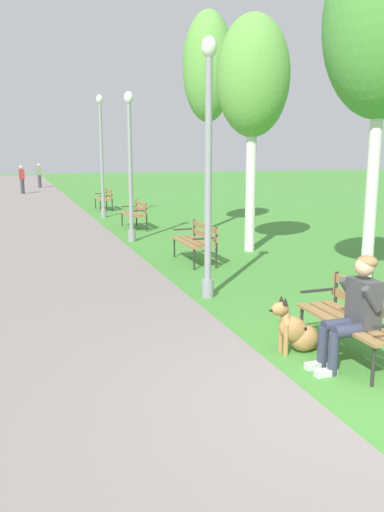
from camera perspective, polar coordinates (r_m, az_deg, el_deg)
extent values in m
plane|color=#478E38|center=(5.21, 18.21, -15.58)|extent=(120.00, 120.00, 0.00)
cube|color=gray|center=(27.75, -17.95, 6.08)|extent=(4.18, 60.00, 0.04)
cube|color=olive|center=(5.99, 15.83, -7.18)|extent=(0.14, 1.50, 0.04)
cube|color=olive|center=(6.09, 17.20, -6.96)|extent=(0.14, 1.50, 0.04)
cube|color=olive|center=(6.19, 18.52, -6.74)|extent=(0.14, 1.50, 0.04)
cube|color=olive|center=(6.21, 19.38, -5.38)|extent=(0.04, 1.50, 0.11)
cube|color=olive|center=(6.16, 19.49, -3.78)|extent=(0.04, 1.50, 0.11)
cylinder|color=#2D2B28|center=(6.59, 12.14, -7.34)|extent=(0.04, 0.04, 0.45)
cylinder|color=#2D2B28|center=(6.79, 15.70, -5.20)|extent=(0.04, 0.04, 0.85)
cube|color=#2D2B28|center=(6.58, 13.78, -3.77)|extent=(0.45, 0.04, 0.03)
cylinder|color=#2D2B28|center=(5.54, 19.60, -11.45)|extent=(0.04, 0.04, 0.45)
cube|color=olive|center=(10.89, -0.82, 1.53)|extent=(0.14, 1.50, 0.04)
cube|color=olive|center=(10.94, 0.06, 1.58)|extent=(0.14, 1.50, 0.04)
cube|color=olive|center=(11.00, 0.92, 1.63)|extent=(0.14, 1.50, 0.04)
cube|color=olive|center=(11.01, 1.44, 2.37)|extent=(0.04, 1.50, 0.11)
cube|color=olive|center=(10.99, 1.44, 3.30)|extent=(0.04, 1.50, 0.11)
cylinder|color=#2D2B28|center=(11.57, -1.99, 0.97)|extent=(0.04, 0.04, 0.45)
cylinder|color=#2D2B28|center=(11.68, 0.26, 2.08)|extent=(0.04, 0.04, 0.85)
cube|color=#2D2B28|center=(11.56, -1.05, 3.01)|extent=(0.45, 0.04, 0.03)
cylinder|color=#2D2B28|center=(10.28, 0.25, -0.34)|extent=(0.04, 0.04, 0.45)
cylinder|color=#2D2B28|center=(10.41, 2.75, 0.91)|extent=(0.04, 0.04, 0.85)
cube|color=#2D2B28|center=(10.27, 1.30, 1.95)|extent=(0.45, 0.04, 0.03)
cube|color=olive|center=(16.06, -7.28, 4.62)|extent=(0.14, 1.50, 0.04)
cube|color=olive|center=(16.09, -6.67, 4.65)|extent=(0.14, 1.50, 0.04)
cube|color=olive|center=(16.13, -6.06, 4.68)|extent=(0.14, 1.50, 0.04)
cube|color=olive|center=(16.14, -5.70, 5.19)|extent=(0.04, 1.50, 0.11)
cube|color=olive|center=(16.12, -5.72, 5.82)|extent=(0.04, 1.50, 0.11)
cylinder|color=#2D2B28|center=(16.75, -7.82, 4.11)|extent=(0.04, 0.04, 0.45)
cylinder|color=#2D2B28|center=(16.83, -6.23, 4.86)|extent=(0.04, 0.04, 0.85)
cube|color=#2D2B28|center=(16.74, -7.19, 5.51)|extent=(0.45, 0.04, 0.03)
cylinder|color=#2D2B28|center=(15.41, -6.83, 3.50)|extent=(0.04, 0.04, 0.45)
cylinder|color=#2D2B28|center=(15.49, -5.10, 4.33)|extent=(0.04, 0.04, 0.85)
cube|color=#2D2B28|center=(15.40, -6.13, 5.03)|extent=(0.45, 0.04, 0.03)
cube|color=olive|center=(21.68, -10.43, 6.25)|extent=(0.14, 1.50, 0.04)
cube|color=olive|center=(21.71, -9.97, 6.28)|extent=(0.14, 1.50, 0.04)
cube|color=olive|center=(21.74, -9.52, 6.30)|extent=(0.14, 1.50, 0.04)
cube|color=olive|center=(21.74, -9.25, 6.68)|extent=(0.04, 1.50, 0.11)
cube|color=olive|center=(21.73, -9.27, 7.15)|extent=(0.04, 1.50, 0.11)
cylinder|color=#2D2B28|center=(22.38, -10.74, 5.82)|extent=(0.04, 0.04, 0.45)
cylinder|color=#2D2B28|center=(22.43, -9.54, 6.39)|extent=(0.04, 0.04, 0.85)
cube|color=#2D2B28|center=(22.37, -10.27, 6.87)|extent=(0.45, 0.04, 0.03)
cylinder|color=#2D2B28|center=(21.02, -10.20, 5.49)|extent=(0.04, 0.04, 0.45)
cylinder|color=#2D2B28|center=(21.08, -8.92, 6.09)|extent=(0.04, 0.04, 0.85)
cube|color=#2D2B28|center=(21.02, -9.69, 6.62)|extent=(0.45, 0.04, 0.03)
cylinder|color=#33384C|center=(5.87, 16.24, -7.38)|extent=(0.42, 0.14, 0.14)
cylinder|color=#33384C|center=(5.83, 14.39, -9.85)|extent=(0.11, 0.11, 0.47)
cube|color=silver|center=(5.87, 13.62, -11.79)|extent=(0.24, 0.09, 0.07)
cylinder|color=#33384C|center=(5.72, 17.39, -7.96)|extent=(0.42, 0.14, 0.14)
cylinder|color=#33384C|center=(5.68, 15.50, -10.50)|extent=(0.11, 0.11, 0.47)
cube|color=silver|center=(5.71, 14.72, -12.49)|extent=(0.24, 0.09, 0.07)
cube|color=#3F3F42|center=(5.84, 18.64, -4.96)|extent=(0.22, 0.36, 0.52)
cylinder|color=#3F3F42|center=(5.93, 17.07, -3.60)|extent=(0.25, 0.09, 0.30)
cylinder|color=#3F3F42|center=(5.62, 19.44, -4.56)|extent=(0.25, 0.09, 0.30)
sphere|color=tan|center=(5.73, 18.73, -1.13)|extent=(0.21, 0.21, 0.21)
ellipsoid|color=olive|center=(5.74, 19.00, -0.62)|extent=(0.22, 0.23, 0.14)
ellipsoid|color=#B27F47|center=(6.27, 12.42, -8.96)|extent=(0.36, 0.28, 0.32)
ellipsoid|color=#B27F47|center=(6.15, 11.27, -8.07)|extent=(0.50, 0.23, 0.48)
ellipsoid|color=black|center=(6.17, 11.69, -7.68)|extent=(0.36, 0.19, 0.27)
cylinder|color=#B27F47|center=(6.17, 9.90, -8.90)|extent=(0.06, 0.06, 0.38)
cylinder|color=#B27F47|center=(6.08, 10.46, -9.26)|extent=(0.06, 0.06, 0.38)
cylinder|color=#B27F47|center=(6.06, 10.42, -6.92)|extent=(0.11, 0.17, 0.19)
ellipsoid|color=#B27F47|center=(5.98, 9.80, -5.83)|extent=(0.22, 0.14, 0.16)
cone|color=black|center=(5.93, 8.95, -6.03)|extent=(0.10, 0.09, 0.09)
cone|color=black|center=(6.01, 9.96, -4.76)|extent=(0.06, 0.06, 0.09)
cone|color=black|center=(5.93, 10.38, -4.98)|extent=(0.06, 0.06, 0.09)
cylinder|color=#B27F47|center=(6.42, 13.91, -9.83)|extent=(0.28, 0.05, 0.04)
cylinder|color=gray|center=(8.36, 1.75, -3.62)|extent=(0.20, 0.20, 0.30)
cylinder|color=gray|center=(8.08, 1.83, 8.28)|extent=(0.11, 0.11, 3.75)
ellipsoid|color=silver|center=(8.22, 1.92, 22.31)|extent=(0.24, 0.24, 0.32)
cylinder|color=gray|center=(13.78, -6.74, 2.27)|extent=(0.20, 0.20, 0.30)
cylinder|color=gray|center=(13.62, -6.90, 9.12)|extent=(0.11, 0.11, 3.59)
ellipsoid|color=silver|center=(13.69, -7.10, 17.15)|extent=(0.24, 0.24, 0.32)
cylinder|color=gray|center=(19.21, -9.86, 4.74)|extent=(0.20, 0.20, 0.30)
cylinder|color=gray|center=(19.09, -10.05, 10.39)|extent=(0.11, 0.11, 4.09)
ellipsoid|color=silver|center=(19.18, -10.28, 16.87)|extent=(0.24, 0.24, 0.32)
cylinder|color=silver|center=(8.95, 19.44, 6.88)|extent=(0.20, 0.20, 3.42)
ellipsoid|color=#4C933D|center=(9.14, 20.60, 23.20)|extent=(1.92, 1.70, 2.90)
cylinder|color=silver|center=(12.24, 6.58, 8.02)|extent=(0.24, 0.24, 3.22)
ellipsoid|color=#66A847|center=(12.34, 6.84, 19.33)|extent=(1.68, 1.66, 2.71)
cylinder|color=silver|center=(15.78, 1.74, 9.99)|extent=(0.17, 0.17, 3.87)
ellipsoid|color=#66A847|center=(15.97, 1.80, 20.38)|extent=(1.48, 1.60, 3.16)
cylinder|color=#383842|center=(31.35, -18.42, 7.37)|extent=(0.22, 0.22, 0.88)
cube|color=maroon|center=(31.32, -18.50, 8.68)|extent=(0.32, 0.20, 0.56)
sphere|color=beige|center=(31.31, -18.55, 9.39)|extent=(0.20, 0.20, 0.20)
cylinder|color=#383842|center=(36.63, -16.66, 7.96)|extent=(0.22, 0.22, 0.88)
cube|color=#6B7F5B|center=(36.60, -16.72, 9.09)|extent=(0.32, 0.20, 0.56)
sphere|color=beige|center=(36.59, -16.76, 9.70)|extent=(0.20, 0.20, 0.20)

